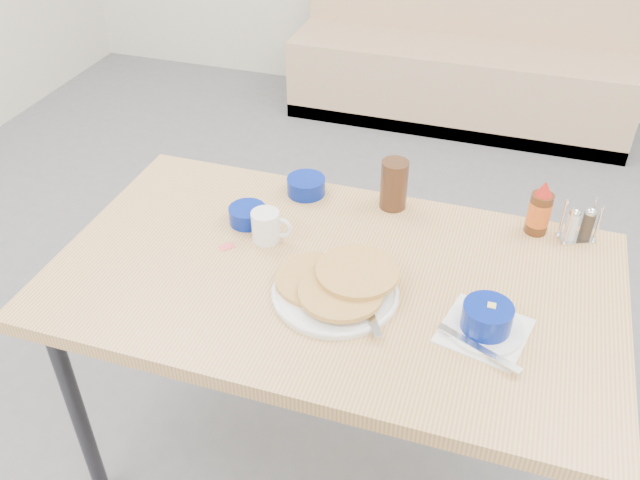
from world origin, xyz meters
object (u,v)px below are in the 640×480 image
(dining_table, at_px, (333,292))
(butter_bowl, at_px, (248,215))
(booth_bench, at_px, (463,58))
(amber_tumbler, at_px, (394,184))
(condiment_caddy, at_px, (579,226))
(creamer_bowl, at_px, (306,186))
(coffee_mug, at_px, (267,226))
(syrup_bottle, at_px, (540,210))
(pancake_plate, at_px, (337,287))
(grits_setting, at_px, (486,321))

(dining_table, xyz_separation_m, butter_bowl, (-0.29, 0.14, 0.08))
(booth_bench, height_order, amber_tumbler, booth_bench)
(butter_bowl, bearing_deg, condiment_caddy, 12.99)
(amber_tumbler, bearing_deg, creamer_bowl, -177.28)
(coffee_mug, bearing_deg, condiment_caddy, 18.27)
(butter_bowl, xyz_separation_m, amber_tumbler, (0.36, 0.20, 0.05))
(booth_bench, height_order, coffee_mug, booth_bench)
(butter_bowl, xyz_separation_m, syrup_bottle, (0.75, 0.20, 0.05))
(pancake_plate, bearing_deg, butter_bowl, 146.54)
(condiment_caddy, distance_m, syrup_bottle, 0.11)
(booth_bench, relative_size, coffee_mug, 17.25)
(pancake_plate, distance_m, amber_tumbler, 0.41)
(dining_table, height_order, amber_tumbler, amber_tumbler)
(coffee_mug, distance_m, amber_tumbler, 0.38)
(dining_table, bearing_deg, grits_setting, -13.28)
(creamer_bowl, bearing_deg, grits_setting, -36.48)
(butter_bowl, height_order, condiment_caddy, condiment_caddy)
(grits_setting, bearing_deg, condiment_caddy, 66.25)
(dining_table, xyz_separation_m, coffee_mug, (-0.21, 0.08, 0.11))
(dining_table, xyz_separation_m, grits_setting, (0.38, -0.09, 0.09))
(syrup_bottle, bearing_deg, dining_table, -143.92)
(grits_setting, relative_size, creamer_bowl, 2.08)
(grits_setting, distance_m, condiment_caddy, 0.47)
(pancake_plate, bearing_deg, dining_table, 113.52)
(syrup_bottle, bearing_deg, creamer_bowl, -178.99)
(dining_table, xyz_separation_m, condiment_caddy, (0.57, 0.34, 0.10))
(creamer_bowl, bearing_deg, pancake_plate, -61.77)
(booth_bench, xyz_separation_m, coffee_mug, (-0.21, -2.45, 0.45))
(pancake_plate, bearing_deg, coffee_mug, 147.38)
(condiment_caddy, height_order, syrup_bottle, syrup_bottle)
(butter_bowl, relative_size, syrup_bottle, 0.65)
(butter_bowl, bearing_deg, pancake_plate, -33.46)
(dining_table, bearing_deg, creamer_bowl, 119.17)
(amber_tumbler, distance_m, condiment_caddy, 0.50)
(coffee_mug, height_order, condiment_caddy, condiment_caddy)
(creamer_bowl, relative_size, butter_bowl, 1.09)
(pancake_plate, bearing_deg, syrup_bottle, 43.12)
(creamer_bowl, distance_m, condiment_caddy, 0.75)
(creamer_bowl, relative_size, syrup_bottle, 0.71)
(amber_tumbler, bearing_deg, grits_setting, -54.16)
(creamer_bowl, bearing_deg, condiment_caddy, 0.92)
(butter_bowl, bearing_deg, booth_bench, 83.13)
(amber_tumbler, bearing_deg, pancake_plate, -95.83)
(grits_setting, bearing_deg, creamer_bowl, 143.52)
(amber_tumbler, bearing_deg, condiment_caddy, 0.00)
(grits_setting, distance_m, syrup_bottle, 0.44)
(grits_setting, xyz_separation_m, amber_tumbler, (-0.31, 0.43, 0.04))
(booth_bench, relative_size, syrup_bottle, 12.06)
(amber_tumbler, bearing_deg, syrup_bottle, -0.10)
(dining_table, distance_m, syrup_bottle, 0.59)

